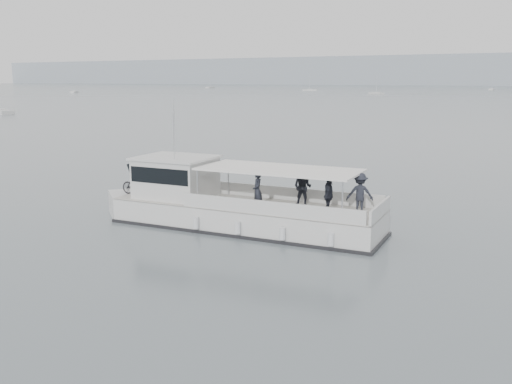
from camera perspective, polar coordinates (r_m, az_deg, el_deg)
The scene contains 3 objects.
ground at distance 24.03m, azimuth 11.37°, elevation -3.79°, with size 1400.00×1400.00×0.00m, color #556064.
tour_boat at distance 24.22m, azimuth -3.44°, elevation -1.31°, with size 13.04×4.06×5.43m.
moored_fleet at distance 225.71m, azimuth 19.05°, elevation 9.19°, with size 402.24×350.39×10.37m.
Camera 1 is at (7.29, -22.06, 6.15)m, focal length 40.00 mm.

